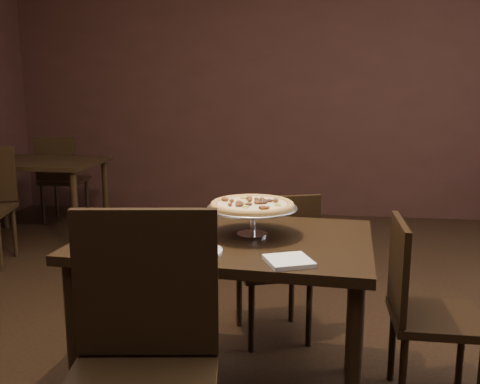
# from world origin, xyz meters

# --- Properties ---
(room) EXTENTS (6.04, 7.04, 2.84)m
(room) POSITION_xyz_m (0.06, 0.03, 1.40)
(room) COLOR black
(room) RESTS_ON ground
(dining_table) EXTENTS (1.25, 0.87, 0.75)m
(dining_table) POSITION_xyz_m (-0.07, -0.07, 0.65)
(dining_table) COLOR black
(dining_table) RESTS_ON ground
(background_table) EXTENTS (1.16, 0.77, 0.73)m
(background_table) POSITION_xyz_m (-2.20, 2.19, 0.63)
(background_table) COLOR black
(background_table) RESTS_ON ground
(pizza_stand) EXTENTS (0.38, 0.38, 0.16)m
(pizza_stand) POSITION_xyz_m (0.03, -0.04, 0.88)
(pizza_stand) COLOR silver
(pizza_stand) RESTS_ON dining_table
(parmesan_shaker) EXTENTS (0.06, 0.06, 0.11)m
(parmesan_shaker) POSITION_xyz_m (-0.26, -0.20, 0.80)
(parmesan_shaker) COLOR beige
(parmesan_shaker) RESTS_ON dining_table
(pepper_flake_shaker) EXTENTS (0.07, 0.07, 0.12)m
(pepper_flake_shaker) POSITION_xyz_m (-0.18, -0.25, 0.80)
(pepper_flake_shaker) COLOR maroon
(pepper_flake_shaker) RESTS_ON dining_table
(packet_caddy) EXTENTS (0.10, 0.10, 0.07)m
(packet_caddy) POSITION_xyz_m (-0.26, -0.19, 0.78)
(packet_caddy) COLOR black
(packet_caddy) RESTS_ON dining_table
(napkin_stack) EXTENTS (0.20, 0.20, 0.02)m
(napkin_stack) POSITION_xyz_m (0.21, -0.39, 0.76)
(napkin_stack) COLOR silver
(napkin_stack) RESTS_ON dining_table
(plate_left) EXTENTS (0.22, 0.22, 0.01)m
(plate_left) POSITION_xyz_m (-0.50, 0.12, 0.75)
(plate_left) COLOR white
(plate_left) RESTS_ON dining_table
(plate_near) EXTENTS (0.21, 0.21, 0.01)m
(plate_near) POSITION_xyz_m (-0.16, -0.31, 0.75)
(plate_near) COLOR white
(plate_near) RESTS_ON dining_table
(serving_spatula) EXTENTS (0.13, 0.13, 0.02)m
(serving_spatula) POSITION_xyz_m (0.07, -0.13, 0.87)
(serving_spatula) COLOR silver
(serving_spatula) RESTS_ON pizza_stand
(chair_far) EXTENTS (0.50, 0.50, 0.83)m
(chair_far) POSITION_xyz_m (0.10, 0.50, 0.45)
(chair_far) COLOR black
(chair_far) RESTS_ON ground
(chair_near) EXTENTS (0.53, 0.53, 0.99)m
(chair_near) POSITION_xyz_m (-0.22, -0.78, 0.54)
(chair_near) COLOR black
(chair_near) RESTS_ON ground
(chair_side) EXTENTS (0.38, 0.38, 0.82)m
(chair_side) POSITION_xyz_m (0.76, 0.03, 0.45)
(chair_side) COLOR black
(chair_side) RESTS_ON ground
(bg_chair_far) EXTENTS (0.44, 0.44, 0.88)m
(bg_chair_far) POSITION_xyz_m (-2.26, 2.80, 0.48)
(bg_chair_far) COLOR black
(bg_chair_far) RESTS_ON ground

